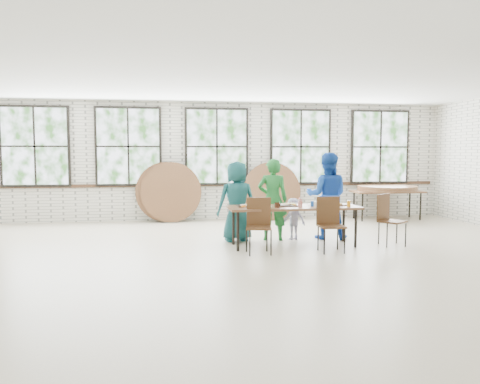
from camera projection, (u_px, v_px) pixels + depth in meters
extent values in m
plane|color=#C3B89B|center=(244.00, 258.00, 7.69)|extent=(12.00, 12.00, 0.00)
plane|color=white|center=(244.00, 72.00, 7.44)|extent=(12.00, 12.00, 0.00)
plane|color=silver|center=(217.00, 161.00, 12.00)|extent=(12.00, 0.00, 12.00)
plane|color=silver|center=(347.00, 186.00, 3.13)|extent=(12.00, 0.00, 12.00)
cube|color=#422819|center=(217.00, 185.00, 12.02)|extent=(11.80, 0.05, 0.08)
cube|color=black|center=(35.00, 146.00, 11.26)|extent=(1.62, 0.05, 1.97)
cube|color=white|center=(35.00, 146.00, 11.23)|extent=(1.50, 0.01, 1.85)
cube|color=black|center=(128.00, 146.00, 11.59)|extent=(1.62, 0.05, 1.97)
cube|color=white|center=(128.00, 146.00, 11.55)|extent=(1.50, 0.01, 1.85)
cube|color=black|center=(217.00, 147.00, 11.91)|extent=(1.62, 0.05, 1.97)
cube|color=white|center=(217.00, 147.00, 11.87)|extent=(1.50, 0.01, 1.85)
cube|color=black|center=(300.00, 147.00, 12.23)|extent=(1.62, 0.05, 1.97)
cube|color=white|center=(301.00, 147.00, 12.20)|extent=(1.50, 0.01, 1.85)
cube|color=black|center=(380.00, 147.00, 12.55)|extent=(1.62, 0.05, 1.97)
cube|color=white|center=(380.00, 147.00, 12.52)|extent=(1.50, 0.01, 1.85)
cube|color=brown|center=(294.00, 207.00, 8.58)|extent=(2.40, 0.80, 0.04)
cylinder|color=black|center=(238.00, 231.00, 8.16)|extent=(0.05, 0.05, 0.70)
cylinder|color=black|center=(233.00, 226.00, 8.75)|extent=(0.05, 0.05, 0.70)
cylinder|color=black|center=(356.00, 228.00, 8.47)|extent=(0.05, 0.05, 0.70)
cylinder|color=black|center=(344.00, 224.00, 9.07)|extent=(0.05, 0.05, 0.70)
cube|color=#472C17|center=(259.00, 228.00, 7.94)|extent=(0.49, 0.47, 0.03)
cube|color=#472C17|center=(259.00, 212.00, 8.11)|extent=(0.42, 0.11, 0.50)
cylinder|color=black|center=(250.00, 243.00, 7.76)|extent=(0.02, 0.02, 0.44)
cylinder|color=black|center=(247.00, 239.00, 8.10)|extent=(0.02, 0.02, 0.44)
cylinder|color=black|center=(271.00, 243.00, 7.82)|extent=(0.02, 0.02, 0.44)
cylinder|color=black|center=(267.00, 239.00, 8.15)|extent=(0.02, 0.02, 0.44)
cube|color=#472C17|center=(331.00, 226.00, 8.08)|extent=(0.42, 0.40, 0.03)
cube|color=#472C17|center=(328.00, 211.00, 8.24)|extent=(0.42, 0.03, 0.50)
cylinder|color=black|center=(324.00, 242.00, 7.90)|extent=(0.02, 0.02, 0.44)
cylinder|color=black|center=(318.00, 238.00, 8.24)|extent=(0.02, 0.02, 0.44)
cylinder|color=black|center=(345.00, 241.00, 7.95)|extent=(0.02, 0.02, 0.44)
cylinder|color=black|center=(338.00, 237.00, 8.29)|extent=(0.02, 0.02, 0.44)
cube|color=#472C17|center=(392.00, 222.00, 8.65)|extent=(0.57, 0.57, 0.03)
cube|color=#472C17|center=(383.00, 207.00, 8.77)|extent=(0.36, 0.27, 0.50)
cylinder|color=black|center=(387.00, 236.00, 8.48)|extent=(0.02, 0.02, 0.44)
cylinder|color=black|center=(379.00, 232.00, 8.81)|extent=(0.02, 0.02, 0.44)
cylinder|color=black|center=(406.00, 235.00, 8.53)|extent=(0.02, 0.02, 0.44)
cylinder|color=black|center=(397.00, 232.00, 8.86)|extent=(0.02, 0.02, 0.44)
imported|color=#196052|center=(237.00, 201.00, 9.08)|extent=(0.84, 0.62, 1.56)
imported|color=#1E712E|center=(273.00, 200.00, 9.18)|extent=(0.65, 0.50, 1.61)
imported|color=#1A1544|center=(293.00, 219.00, 9.27)|extent=(0.58, 0.40, 0.82)
imported|color=#194AB2|center=(327.00, 196.00, 9.34)|extent=(1.00, 0.89, 1.72)
cube|color=brown|center=(387.00, 192.00, 12.06)|extent=(1.81, 0.77, 0.04)
cylinder|color=black|center=(362.00, 208.00, 11.70)|extent=(0.04, 0.04, 0.70)
cylinder|color=black|center=(354.00, 205.00, 12.24)|extent=(0.04, 0.04, 0.70)
cylinder|color=black|center=(420.00, 207.00, 11.93)|extent=(0.04, 0.04, 0.70)
cylinder|color=black|center=(410.00, 204.00, 12.47)|extent=(0.04, 0.04, 0.70)
cube|color=black|center=(249.00, 206.00, 8.57)|extent=(0.44, 0.33, 0.02)
cube|color=black|center=(287.00, 205.00, 8.68)|extent=(0.44, 0.33, 0.02)
cube|color=black|center=(333.00, 204.00, 8.82)|extent=(0.44, 0.33, 0.02)
cylinder|color=black|center=(277.00, 205.00, 8.36)|extent=(0.09, 0.09, 0.09)
cube|color=red|center=(300.00, 204.00, 8.46)|extent=(0.06, 0.06, 0.11)
cylinder|color=#174AAD|center=(313.00, 204.00, 8.54)|extent=(0.07, 0.07, 0.10)
cylinder|color=orange|center=(349.00, 204.00, 8.54)|extent=(0.07, 0.07, 0.11)
cylinder|color=white|center=(319.00, 204.00, 8.44)|extent=(0.17, 0.17, 0.10)
ellipsoid|color=white|center=(269.00, 207.00, 8.30)|extent=(0.11, 0.11, 0.05)
ellipsoid|color=white|center=(324.00, 205.00, 8.57)|extent=(0.11, 0.11, 0.05)
cylinder|color=brown|center=(387.00, 190.00, 12.05)|extent=(1.50, 1.50, 0.04)
cylinder|color=brown|center=(387.00, 188.00, 12.05)|extent=(1.50, 1.50, 0.04)
cylinder|color=brown|center=(387.00, 187.00, 12.04)|extent=(1.50, 1.50, 0.04)
cylinder|color=brown|center=(166.00, 192.00, 11.67)|extent=(1.50, 0.25, 1.49)
cylinder|color=brown|center=(171.00, 193.00, 11.59)|extent=(1.50, 0.26, 1.49)
cylinder|color=brown|center=(272.00, 191.00, 11.96)|extent=(1.50, 0.32, 1.48)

